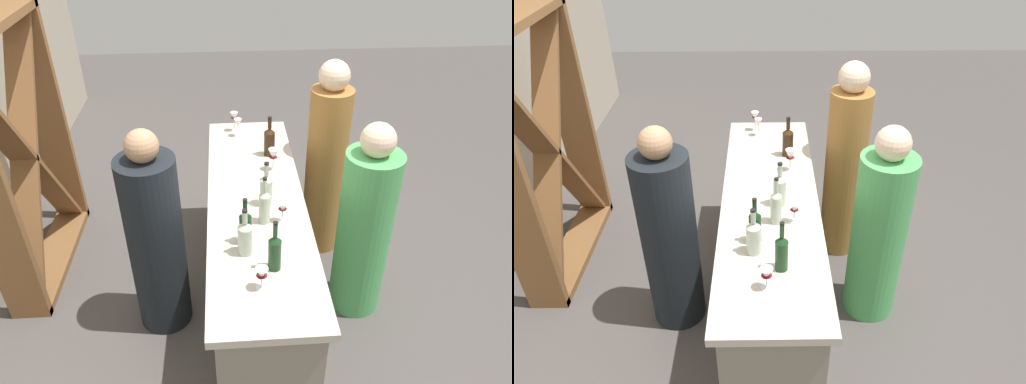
{
  "view_description": "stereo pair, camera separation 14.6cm",
  "coord_description": "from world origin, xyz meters",
  "views": [
    {
      "loc": [
        -2.55,
        0.18,
        2.7
      ],
      "look_at": [
        0.0,
        0.0,
        0.97
      ],
      "focal_mm": 33.17,
      "sensor_mm": 36.0,
      "label": 1
    },
    {
      "loc": [
        -2.56,
        0.04,
        2.7
      ],
      "look_at": [
        0.0,
        0.0,
        0.97
      ],
      "focal_mm": 33.17,
      "sensor_mm": 36.0,
      "label": 2
    }
  ],
  "objects": [
    {
      "name": "wine_glass_near_right",
      "position": [
        -0.81,
        0.03,
        1.01
      ],
      "size": [
        0.07,
        0.07,
        0.14
      ],
      "color": "white",
      "rests_on": "bar_counter"
    },
    {
      "name": "wine_bottle_leftmost_olive_green",
      "position": [
        -0.67,
        -0.05,
        1.04
      ],
      "size": [
        0.07,
        0.07,
        0.31
      ],
      "color": "#193D1E",
      "rests_on": "bar_counter"
    },
    {
      "name": "wine_bottle_second_left_clear_pale",
      "position": [
        -0.53,
        0.1,
        1.03
      ],
      "size": [
        0.08,
        0.08,
        0.3
      ],
      "color": "#B7C6B2",
      "rests_on": "bar_counter"
    },
    {
      "name": "wine_bottle_rightmost_clear_pale",
      "position": [
        -0.07,
        -0.06,
        1.03
      ],
      "size": [
        0.08,
        0.08,
        0.31
      ],
      "color": "#B7C6B2",
      "rests_on": "bar_counter"
    },
    {
      "name": "bar_counter",
      "position": [
        0.0,
        0.0,
        0.46
      ],
      "size": [
        2.28,
        0.63,
        0.92
      ],
      "color": "gray",
      "rests_on": "ground"
    },
    {
      "name": "wine_bottle_far_right_amber_brown",
      "position": [
        0.58,
        -0.14,
        1.03
      ],
      "size": [
        0.08,
        0.08,
        0.31
      ],
      "color": "#331E0F",
      "rests_on": "bar_counter"
    },
    {
      "name": "wine_glass_far_center",
      "position": [
        1.0,
        0.11,
        1.03
      ],
      "size": [
        0.06,
        0.06,
        0.16
      ],
      "color": "white",
      "rests_on": "bar_counter"
    },
    {
      "name": "wine_glass_near_left",
      "position": [
        0.36,
        -0.15,
        1.03
      ],
      "size": [
        0.07,
        0.07,
        0.17
      ],
      "color": "white",
      "rests_on": "bar_counter"
    },
    {
      "name": "ground_plane",
      "position": [
        0.0,
        0.0,
        0.0
      ],
      "size": [
        12.0,
        12.0,
        0.0
      ],
      "primitive_type": "plane",
      "color": "#4C4744"
    },
    {
      "name": "wine_bottle_second_right_clear_pale",
      "position": [
        -0.25,
        -0.03,
        1.04
      ],
      "size": [
        0.07,
        0.07,
        0.32
      ],
      "color": "#B7C6B2",
      "rests_on": "bar_counter"
    },
    {
      "name": "wine_rack",
      "position": [
        0.54,
        1.65,
        0.98
      ],
      "size": [
        1.28,
        0.28,
        1.95
      ],
      "color": "brown",
      "rests_on": "ground"
    },
    {
      "name": "wine_glass_far_left",
      "position": [
        0.9,
        0.08,
        1.02
      ],
      "size": [
        0.06,
        0.06,
        0.15
      ],
      "color": "white",
      "rests_on": "bar_counter"
    },
    {
      "name": "person_left_guest",
      "position": [
        0.61,
        -0.6,
        0.77
      ],
      "size": [
        0.4,
        0.4,
        1.63
      ],
      "rotation": [
        0.0,
        0.0,
        1.23
      ],
      "color": "#9E6B33",
      "rests_on": "ground"
    },
    {
      "name": "wine_bottle_center_dark_green",
      "position": [
        -0.43,
        0.09,
        1.03
      ],
      "size": [
        0.07,
        0.07,
        0.3
      ],
      "color": "black",
      "rests_on": "bar_counter"
    },
    {
      "name": "person_center_guest",
      "position": [
        -0.09,
        -0.73,
        0.68
      ],
      "size": [
        0.45,
        0.45,
        1.48
      ],
      "rotation": [
        0.0,
        0.0,
        1.33
      ],
      "color": "#4CA559",
      "rests_on": "ground"
    },
    {
      "name": "person_right_guest",
      "position": [
        -0.14,
        0.66,
        0.69
      ],
      "size": [
        0.39,
        0.39,
        1.51
      ],
      "rotation": [
        0.0,
        0.0,
        -1.61
      ],
      "color": "black",
      "rests_on": "ground"
    },
    {
      "name": "wine_glass_near_center",
      "position": [
        -0.25,
        -0.14,
        1.01
      ],
      "size": [
        0.06,
        0.06,
        0.14
      ],
      "color": "white",
      "rests_on": "bar_counter"
    }
  ]
}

